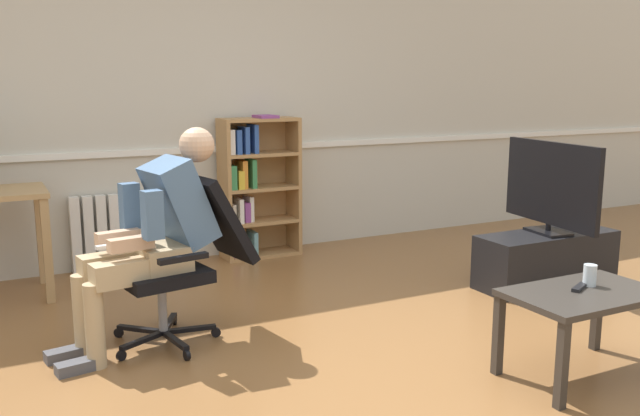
% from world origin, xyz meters
% --- Properties ---
extents(ground_plane, '(18.00, 18.00, 0.00)m').
position_xyz_m(ground_plane, '(0.00, 0.00, 0.00)').
color(ground_plane, brown).
extents(back_wall, '(12.00, 0.13, 2.70)m').
position_xyz_m(back_wall, '(0.00, 2.65, 1.35)').
color(back_wall, beige).
rests_on(back_wall, ground_plane).
extents(bookshelf, '(0.66, 0.29, 1.20)m').
position_xyz_m(bookshelf, '(0.33, 2.44, 0.60)').
color(bookshelf, '#AD7F4C').
rests_on(bookshelf, ground_plane).
extents(radiator, '(0.85, 0.08, 0.61)m').
position_xyz_m(radiator, '(-0.72, 2.54, 0.30)').
color(radiator, white).
rests_on(radiator, ground_plane).
extents(office_chair, '(0.85, 0.63, 0.95)m').
position_xyz_m(office_chair, '(-0.71, 0.86, 0.52)').
color(office_chair, black).
rests_on(office_chair, ground_plane).
extents(person_seated, '(0.99, 0.47, 1.23)m').
position_xyz_m(person_seated, '(-0.90, 0.82, 0.65)').
color(person_seated, tan).
rests_on(person_seated, ground_plane).
extents(tv_stand, '(1.09, 0.38, 0.39)m').
position_xyz_m(tv_stand, '(1.93, 0.67, 0.20)').
color(tv_stand, black).
rests_on(tv_stand, ground_plane).
extents(tv_screen, '(0.23, 0.96, 0.67)m').
position_xyz_m(tv_screen, '(1.93, 0.67, 0.74)').
color(tv_screen, black).
rests_on(tv_screen, tv_stand).
extents(coffee_table, '(0.77, 0.48, 0.45)m').
position_xyz_m(coffee_table, '(0.91, -0.57, 0.39)').
color(coffee_table, '#332D28').
rests_on(coffee_table, ground_plane).
extents(drinking_glass, '(0.07, 0.07, 0.11)m').
position_xyz_m(drinking_glass, '(1.00, -0.52, 0.51)').
color(drinking_glass, silver).
rests_on(drinking_glass, coffee_table).
extents(spare_remote, '(0.15, 0.10, 0.02)m').
position_xyz_m(spare_remote, '(0.91, -0.53, 0.46)').
color(spare_remote, black).
rests_on(spare_remote, coffee_table).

